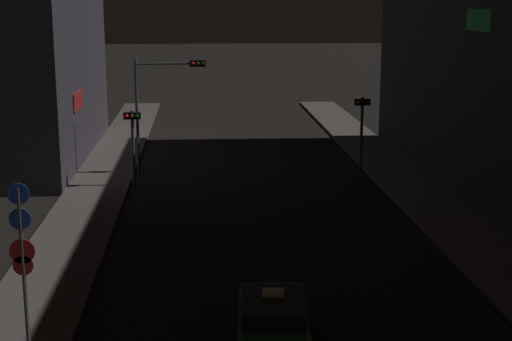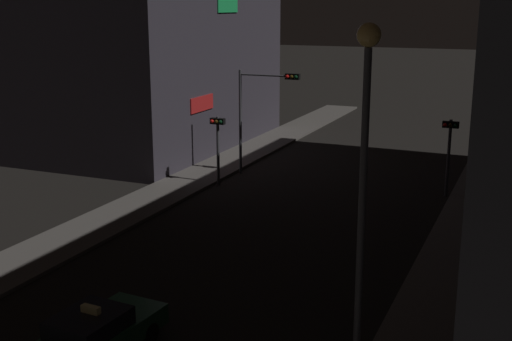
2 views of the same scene
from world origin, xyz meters
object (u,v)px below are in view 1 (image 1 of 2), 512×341
Objects in this scene: taxi at (273,320)px; traffic_light_overhead at (161,93)px; traffic_light_left_kerb at (133,133)px; traffic_light_right_kerb at (362,119)px; sign_pole_left at (22,255)px.

traffic_light_overhead is at bearing 100.37° from taxi.
traffic_light_left_kerb reaches higher than taxi.
traffic_light_overhead is at bearing 66.65° from traffic_light_left_kerb.
traffic_light_left_kerb is 0.96× the size of traffic_light_right_kerb.
taxi is at bearing -79.63° from traffic_light_overhead.
traffic_light_overhead is 1.59× the size of traffic_light_left_kerb.
traffic_light_overhead reaches higher than sign_pole_left.
traffic_light_right_kerb reaches higher than taxi.
traffic_light_left_kerb is at bearing 105.82° from taxi.
sign_pole_left is (-6.18, -0.25, 2.02)m from taxi.
taxi is at bearing -74.18° from traffic_light_left_kerb.
traffic_light_right_kerb is at bearing -0.59° from traffic_light_overhead.
traffic_light_overhead is at bearing 83.34° from sign_pole_left.
traffic_light_right_kerb is (11.55, 2.77, 0.11)m from traffic_light_left_kerb.
sign_pole_left is (-12.73, -20.67, -0.04)m from traffic_light_right_kerb.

